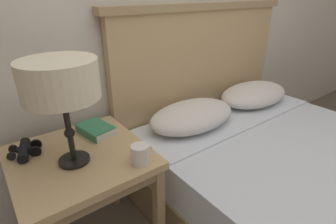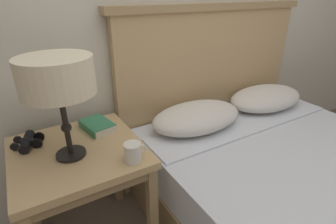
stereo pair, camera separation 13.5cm
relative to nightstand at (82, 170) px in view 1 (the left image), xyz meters
name	(u,v)px [view 1 (the left image)]	position (x,y,z in m)	size (l,w,h in m)	color
nightstand	(82,170)	(0.00, 0.00, 0.00)	(0.58, 0.58, 0.63)	tan
bed	(290,178)	(1.03, -0.48, -0.24)	(1.52, 1.78, 1.22)	olive
table_lamp	(60,82)	(-0.03, -0.04, 0.44)	(0.29, 0.29, 0.45)	black
book_on_nightstand	(95,129)	(0.14, 0.14, 0.10)	(0.16, 0.21, 0.04)	silver
binoculars_pair	(25,150)	(-0.19, 0.15, 0.11)	(0.15, 0.16, 0.05)	black
coffee_mug	(140,154)	(0.19, -0.22, 0.13)	(0.10, 0.08, 0.08)	silver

